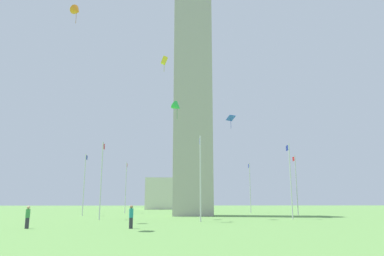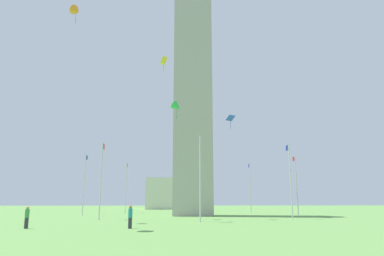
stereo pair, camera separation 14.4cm
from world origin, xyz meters
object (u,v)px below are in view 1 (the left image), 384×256
(kite_blue_diamond, at_px, (231,118))
(kite_orange_delta, at_px, (77,11))
(flagpole_s, at_px, (200,174))
(flagpole_ne, at_px, (126,185))
(kite_yellow_box, at_px, (164,60))
(kite_green_delta, at_px, (177,107))
(flagpole_n, at_px, (187,186))
(flagpole_e, at_px, (84,182))
(flagpole_sw, at_px, (290,177))
(flagpole_nw, at_px, (250,185))
(person_teal_shirt, at_px, (131,217))
(obelisk_monument, at_px, (192,48))
(distant_building, at_px, (172,194))
(flagpole_w, at_px, (296,182))
(flagpole_se, at_px, (101,176))
(person_green_shirt, at_px, (28,217))

(kite_blue_diamond, height_order, kite_orange_delta, kite_orange_delta)
(flagpole_s, bearing_deg, flagpole_ne, 22.50)
(kite_yellow_box, bearing_deg, kite_green_delta, -16.67)
(flagpole_n, bearing_deg, flagpole_ne, 112.50)
(flagpole_e, xyz_separation_m, flagpole_sw, (-11.02, -26.60, 0.00))
(kite_blue_diamond, relative_size, kite_orange_delta, 0.73)
(kite_blue_diamond, distance_m, kite_green_delta, 6.67)
(flagpole_ne, xyz_separation_m, kite_green_delta, (-21.65, -8.61, 8.51))
(flagpole_nw, height_order, person_teal_shirt, flagpole_nw)
(obelisk_monument, height_order, flagpole_sw, obelisk_monument)
(flagpole_e, distance_m, kite_green_delta, 18.95)
(flagpole_nw, distance_m, kite_orange_delta, 40.89)
(flagpole_n, relative_size, kite_orange_delta, 4.00)
(flagpole_ne, height_order, kite_orange_delta, kite_orange_delta)
(kite_green_delta, xyz_separation_m, distant_building, (63.38, 0.62, -9.28))
(flagpole_s, distance_m, flagpole_w, 22.04)
(flagpole_w, bearing_deg, distant_building, 19.44)
(flagpole_ne, distance_m, flagpole_se, 22.04)
(flagpole_s, height_order, kite_blue_diamond, kite_blue_diamond)
(flagpole_se, relative_size, flagpole_s, 1.00)
(kite_green_delta, bearing_deg, flagpole_nw, -31.80)
(kite_green_delta, xyz_separation_m, kite_yellow_box, (-5.09, 1.52, 3.86))
(flagpole_sw, relative_size, kite_blue_diamond, 5.51)
(flagpole_n, height_order, kite_yellow_box, kite_yellow_box)
(person_teal_shirt, bearing_deg, person_green_shirt, 96.55)
(flagpole_e, distance_m, flagpole_se, 11.93)
(flagpole_n, bearing_deg, flagpole_s, 180.00)
(flagpole_ne, bearing_deg, obelisk_monument, -135.14)
(flagpole_nw, bearing_deg, flagpole_ne, 90.00)
(flagpole_se, height_order, flagpole_sw, same)
(kite_blue_diamond, height_order, kite_green_delta, kite_green_delta)
(flagpole_e, bearing_deg, flagpole_s, -135.00)
(kite_green_delta, bearing_deg, kite_yellow_box, 163.33)
(kite_green_delta, bearing_deg, person_teal_shirt, 165.47)
(obelisk_monument, bearing_deg, flagpole_w, -89.80)
(kite_blue_diamond, bearing_deg, kite_orange_delta, 107.34)
(kite_yellow_box, bearing_deg, obelisk_monument, -14.08)
(person_green_shirt, height_order, distant_building, distant_building)
(flagpole_se, relative_size, person_teal_shirt, 5.12)
(flagpole_n, relative_size, flagpole_ne, 1.00)
(flagpole_se, distance_m, flagpole_w, 28.80)
(kite_green_delta, bearing_deg, kite_blue_diamond, -93.79)
(flagpole_se, xyz_separation_m, person_teal_shirt, (-13.48, -5.02, -3.96))
(kite_orange_delta, bearing_deg, flagpole_nw, -41.68)
(obelisk_monument, height_order, flagpole_n, obelisk_monument)
(flagpole_e, distance_m, flagpole_s, 22.04)
(flagpole_ne, relative_size, kite_blue_diamond, 5.51)
(person_teal_shirt, bearing_deg, kite_green_delta, -5.11)
(kite_yellow_box, bearing_deg, kite_blue_diamond, -59.81)
(flagpole_ne, height_order, flagpole_e, same)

